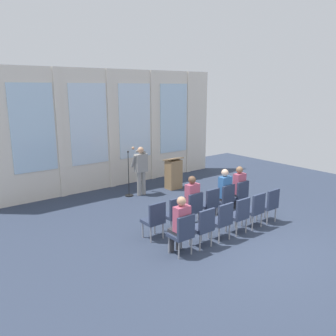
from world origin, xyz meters
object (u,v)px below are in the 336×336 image
at_px(mic_stand, 129,186).
at_px(lectern, 174,174).
at_px(speaker, 141,167).
at_px(chair_r1_c2, 222,219).
at_px(chair_r0_c1, 175,213).
at_px(chair_r1_c1, 203,225).
at_px(chair_r0_c5, 240,194).
at_px(audience_r0_c5, 238,186).
at_px(chair_r1_c0, 183,232).
at_px(chair_r0_c3, 210,203).
at_px(chair_r1_c4, 255,208).
at_px(chair_r0_c2, 193,207).
at_px(audience_r0_c2, 191,199).
at_px(audience_r1_c0, 180,222).
at_px(chair_r1_c5, 269,203).
at_px(chair_r0_c0, 155,218).
at_px(chair_r1_c3, 239,213).
at_px(audience_r0_c4, 223,190).
at_px(chair_r0_c4, 225,198).

xyz_separation_m(mic_stand, lectern, (1.74, -0.23, 0.22)).
height_order(speaker, chair_r1_c2, speaker).
height_order(speaker, chair_r0_c1, speaker).
bearing_deg(chair_r1_c2, speaker, 83.35).
bearing_deg(chair_r1_c1, chair_r0_c5, 22.78).
relative_size(audience_r0_c5, chair_r1_c2, 1.45).
distance_m(chair_r1_c0, chair_r1_c1, 0.61).
bearing_deg(chair_r1_c0, chair_r0_c3, 29.25).
distance_m(speaker, audience_r0_c5, 3.37).
distance_m(chair_r0_c1, chair_r1_c4, 2.11).
relative_size(chair_r0_c1, chair_r0_c2, 1.00).
height_order(audience_r0_c2, audience_r1_c0, audience_r0_c2).
bearing_deg(chair_r0_c5, chair_r1_c0, -161.43).
distance_m(lectern, chair_r1_c2, 4.48).
bearing_deg(chair_r0_c2, chair_r1_c4, -40.03).
height_order(audience_r0_c5, chair_r1_c5, audience_r0_c5).
bearing_deg(chair_r1_c4, audience_r0_c5, 61.06).
bearing_deg(chair_r0_c0, chair_r1_c3, -29.25).
xyz_separation_m(audience_r0_c4, audience_r1_c0, (-2.46, -1.03, -0.02)).
height_order(mic_stand, chair_r1_c4, mic_stand).
bearing_deg(chair_r1_c5, chair_r1_c0, 180.00).
height_order(audience_r0_c4, audience_r1_c0, audience_r0_c4).
xyz_separation_m(audience_r0_c2, audience_r0_c4, (1.23, -0.00, 0.00)).
bearing_deg(chair_r1_c0, chair_r1_c3, 0.00).
distance_m(chair_r1_c3, chair_r1_c4, 0.61).
bearing_deg(audience_r0_c5, audience_r0_c4, -179.96).
distance_m(audience_r0_c5, chair_r1_c2, 2.16).
distance_m(chair_r0_c1, chair_r1_c1, 1.03).
xyz_separation_m(chair_r0_c1, chair_r1_c2, (0.61, -1.03, 0.00)).
height_order(lectern, chair_r1_c3, lectern).
bearing_deg(chair_r0_c2, lectern, 59.13).
relative_size(audience_r0_c2, chair_r0_c4, 1.46).
bearing_deg(audience_r1_c0, chair_r0_c3, 27.29).
distance_m(chair_r0_c0, audience_r0_c5, 3.08).
relative_size(speaker, chair_r1_c4, 1.76).
relative_size(audience_r0_c2, chair_r1_c2, 1.46).
relative_size(chair_r1_c0, chair_r1_c2, 1.00).
bearing_deg(audience_r0_c5, chair_r0_c1, -178.16).
relative_size(chair_r0_c2, chair_r1_c0, 1.00).
bearing_deg(chair_r0_c4, chair_r0_c2, 180.00).
xyz_separation_m(chair_r0_c3, chair_r0_c5, (1.23, 0.00, 0.00)).
bearing_deg(chair_r1_c4, speaker, 100.00).
bearing_deg(chair_r0_c1, chair_r0_c5, 0.00).
bearing_deg(chair_r1_c2, chair_r1_c5, 0.00).
distance_m(chair_r1_c0, chair_r1_c5, 3.07).
relative_size(chair_r0_c5, chair_r1_c2, 1.00).
xyz_separation_m(chair_r0_c1, chair_r1_c1, (0.00, -1.03, 0.00)).
distance_m(chair_r0_c0, chair_r1_c0, 1.03).
xyz_separation_m(chair_r0_c0, chair_r0_c1, (0.61, 0.00, 0.00)).
bearing_deg(chair_r1_c2, audience_r0_c5, 31.08).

